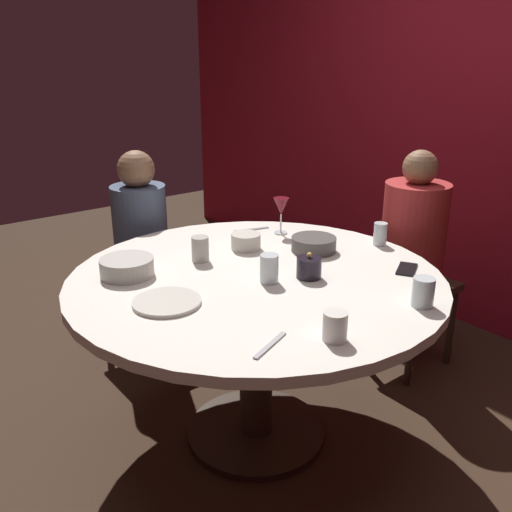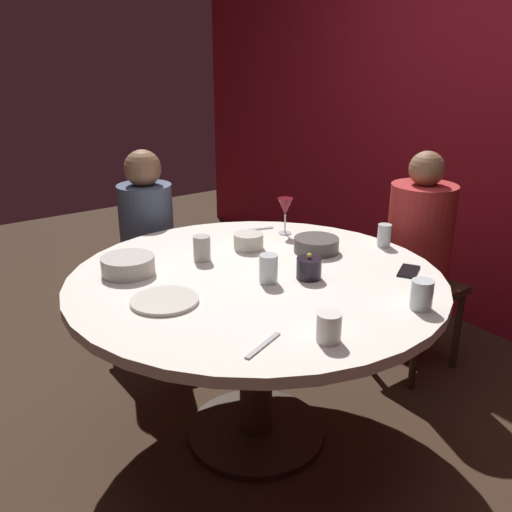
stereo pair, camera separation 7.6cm
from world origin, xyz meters
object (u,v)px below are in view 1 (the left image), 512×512
Objects in this scene: cup_far_edge at (335,326)px; dining_table at (256,306)px; dinner_plate at (167,302)px; cup_near_candle at (423,292)px; cup_by_right_diner at (200,249)px; bowl_serving_large at (246,241)px; cup_center_front at (269,269)px; bowl_small_white at (127,267)px; candle_holder at (309,268)px; wine_glass at (281,208)px; bowl_salad_center at (314,244)px; seated_diner_back at (413,237)px; cup_by_left_diner at (380,234)px; seated_diner_left at (141,231)px; cell_phone at (407,269)px.

dining_table is at bearing 166.39° from cup_far_edge.
dinner_plate is 0.61m from cup_far_edge.
cup_near_candle is 0.92m from cup_by_right_diner.
cup_far_edge reaches higher than bowl_serving_large.
cup_center_front reaches higher than dinner_plate.
bowl_small_white is at bearing -97.65° from cup_by_right_diner.
bowl_serving_large is at bearing 178.43° from candle_holder.
dining_table is at bearing 52.26° from bowl_small_white.
cup_far_edge is at bearing -31.76° from wine_glass.
wine_glass reaches higher than candle_holder.
bowl_serving_large is 1.28× the size of cup_near_candle.
bowl_salad_center is (0.28, -0.05, -0.10)m from wine_glass.
cup_near_candle is at bearing 8.01° from bowl_serving_large.
seated_diner_back is 6.52× the size of wine_glass.
cup_by_left_diner reaches higher than bowl_small_white.
cup_by_left_diner is at bearing 10.18° from seated_diner_back.
cup_center_front is (0.03, -0.68, 0.00)m from cup_by_left_diner.
seated_diner_left is at bearing 157.81° from dinner_plate.
bowl_small_white is (0.04, -0.83, -0.09)m from wine_glass.
cup_center_front is at bearing -44.78° from wine_glass.
cup_by_right_diner reaches higher than dinner_plate.
wine_glass is at bearing 150.49° from candle_holder.
cup_by_right_diner is at bearing -150.71° from candle_holder.
wine_glass is 1.58× the size of cup_center_front.
cell_phone is 1.52× the size of cup_far_edge.
cup_by_left_diner is 0.92× the size of cup_center_front.
dining_table is 0.70m from cup_by_left_diner.
cup_by_right_diner reaches higher than bowl_serving_large.
candle_holder is (0.15, -0.86, 0.09)m from seated_diner_back.
dining_table is 7.52× the size of bowl_salad_center.
seated_diner_left reaches higher than bowl_salad_center.
seated_diner_back reaches higher than bowl_serving_large.
bowl_small_white is at bearing -163.08° from cup_far_edge.
seated_diner_left is 1.42m from cell_phone.
dining_table is 0.99m from seated_diner_left.
wine_glass is 0.83m from bowl_small_white.
candle_holder is at bearing -47.27° from bowl_salad_center.
cup_far_edge is (0.50, -0.81, -0.01)m from cup_by_left_diner.
dining_table is at bearing 92.35° from dinner_plate.
cup_far_edge is (0.56, -1.14, 0.10)m from seated_diner_back.
dining_table is 0.60m from cup_far_edge.
seated_diner_left is 10.80× the size of candle_holder.
seated_diner_back is 8.66× the size of bowl_serving_large.
cup_near_candle is at bearing 30.04° from cup_center_front.
cell_phone is 0.70m from bowl_serving_large.
cup_near_candle is (0.24, -0.23, 0.05)m from cell_phone.
cell_phone is 0.34m from cup_near_candle.
cup_by_right_diner is (-0.41, -0.23, 0.01)m from candle_holder.
wine_glass is (-0.49, 0.28, 0.09)m from candle_holder.
dining_table is 14.33× the size of cup_near_candle.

